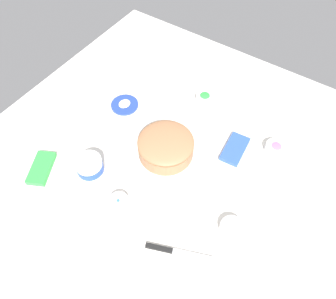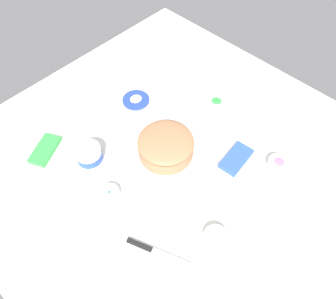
{
  "view_description": "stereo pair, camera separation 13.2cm",
  "coord_description": "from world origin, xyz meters",
  "px_view_note": "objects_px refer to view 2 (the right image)",
  "views": [
    {
      "loc": [
        0.64,
        0.42,
        1.12
      ],
      "look_at": [
        0.0,
        -0.0,
        0.04
      ],
      "focal_mm": 34.53,
      "sensor_mm": 36.0,
      "label": 1
    },
    {
      "loc": [
        0.55,
        0.52,
        1.12
      ],
      "look_at": [
        0.0,
        -0.0,
        0.04
      ],
      "focal_mm": 34.53,
      "sensor_mm": 36.0,
      "label": 2
    }
  ],
  "objects_px": {
    "sprinkle_bowl_blue": "(110,194)",
    "candy_box_lower": "(45,150)",
    "frosting_tub_lid": "(136,100)",
    "sprinkle_bowl_green": "(216,103)",
    "candy_box_upper": "(236,159)",
    "frosted_cake": "(166,147)",
    "frosting_tub": "(89,155)",
    "sprinkle_bowl_pink": "(278,164)",
    "sprinkle_bowl_yellow": "(216,238)",
    "spreading_knife": "(152,250)"
  },
  "relations": [
    {
      "from": "sprinkle_bowl_pink",
      "to": "candy_box_lower",
      "type": "bearing_deg",
      "value": -50.7
    },
    {
      "from": "spreading_knife",
      "to": "frosting_tub",
      "type": "bearing_deg",
      "value": -101.01
    },
    {
      "from": "sprinkle_bowl_blue",
      "to": "sprinkle_bowl_pink",
      "type": "bearing_deg",
      "value": 145.13
    },
    {
      "from": "frosting_tub_lid",
      "to": "sprinkle_bowl_blue",
      "type": "xyz_separation_m",
      "value": [
        0.41,
        0.3,
        0.01
      ]
    },
    {
      "from": "spreading_knife",
      "to": "sprinkle_bowl_blue",
      "type": "relative_size",
      "value": 2.98
    },
    {
      "from": "frosting_tub_lid",
      "to": "sprinkle_bowl_pink",
      "type": "xyz_separation_m",
      "value": [
        -0.15,
        0.69,
        0.01
      ]
    },
    {
      "from": "sprinkle_bowl_green",
      "to": "candy_box_lower",
      "type": "height_order",
      "value": "sprinkle_bowl_green"
    },
    {
      "from": "sprinkle_bowl_yellow",
      "to": "candy_box_lower",
      "type": "relative_size",
      "value": 0.59
    },
    {
      "from": "frosting_tub",
      "to": "candy_box_upper",
      "type": "distance_m",
      "value": 0.6
    },
    {
      "from": "spreading_knife",
      "to": "sprinkle_bowl_yellow",
      "type": "relative_size",
      "value": 2.56
    },
    {
      "from": "frosting_tub_lid",
      "to": "candy_box_upper",
      "type": "xyz_separation_m",
      "value": [
        -0.06,
        0.55,
        0.0
      ]
    },
    {
      "from": "sprinkle_bowl_green",
      "to": "candy_box_lower",
      "type": "bearing_deg",
      "value": -26.76
    },
    {
      "from": "candy_box_lower",
      "to": "candy_box_upper",
      "type": "xyz_separation_m",
      "value": [
        -0.52,
        0.61,
        -0.0
      ]
    },
    {
      "from": "sprinkle_bowl_yellow",
      "to": "sprinkle_bowl_blue",
      "type": "bearing_deg",
      "value": -70.14
    },
    {
      "from": "frosting_tub_lid",
      "to": "sprinkle_bowl_blue",
      "type": "bearing_deg",
      "value": 35.84
    },
    {
      "from": "frosted_cake",
      "to": "sprinkle_bowl_green",
      "type": "height_order",
      "value": "frosted_cake"
    },
    {
      "from": "sprinkle_bowl_green",
      "to": "sprinkle_bowl_yellow",
      "type": "xyz_separation_m",
      "value": [
        0.5,
        0.4,
        -0.0
      ]
    },
    {
      "from": "frosting_tub",
      "to": "candy_box_upper",
      "type": "height_order",
      "value": "frosting_tub"
    },
    {
      "from": "frosting_tub_lid",
      "to": "spreading_knife",
      "type": "xyz_separation_m",
      "value": [
        0.45,
        0.56,
        -0.0
      ]
    },
    {
      "from": "frosted_cake",
      "to": "frosting_tub_lid",
      "type": "relative_size",
      "value": 2.07
    },
    {
      "from": "spreading_knife",
      "to": "candy_box_upper",
      "type": "bearing_deg",
      "value": -177.95
    },
    {
      "from": "frosting_tub",
      "to": "sprinkle_bowl_pink",
      "type": "height_order",
      "value": "frosting_tub"
    },
    {
      "from": "sprinkle_bowl_green",
      "to": "candy_box_upper",
      "type": "distance_m",
      "value": 0.31
    },
    {
      "from": "frosting_tub_lid",
      "to": "candy_box_upper",
      "type": "height_order",
      "value": "candy_box_upper"
    },
    {
      "from": "frosted_cake",
      "to": "candy_box_upper",
      "type": "relative_size",
      "value": 1.71
    },
    {
      "from": "candy_box_upper",
      "to": "frosted_cake",
      "type": "bearing_deg",
      "value": -57.4
    },
    {
      "from": "frosted_cake",
      "to": "sprinkle_bowl_yellow",
      "type": "height_order",
      "value": "frosted_cake"
    },
    {
      "from": "sprinkle_bowl_pink",
      "to": "frosting_tub_lid",
      "type": "bearing_deg",
      "value": -77.88
    },
    {
      "from": "sprinkle_bowl_yellow",
      "to": "candy_box_upper",
      "type": "bearing_deg",
      "value": -154.94
    },
    {
      "from": "sprinkle_bowl_blue",
      "to": "candy_box_upper",
      "type": "xyz_separation_m",
      "value": [
        -0.47,
        0.25,
        -0.01
      ]
    },
    {
      "from": "sprinkle_bowl_yellow",
      "to": "frosting_tub_lid",
      "type": "bearing_deg",
      "value": -110.96
    },
    {
      "from": "frosting_tub",
      "to": "candy_box_lower",
      "type": "xyz_separation_m",
      "value": [
        0.1,
        -0.17,
        -0.03
      ]
    },
    {
      "from": "frosted_cake",
      "to": "candy_box_upper",
      "type": "xyz_separation_m",
      "value": [
        -0.18,
        0.23,
        -0.04
      ]
    },
    {
      "from": "sprinkle_bowl_blue",
      "to": "candy_box_lower",
      "type": "distance_m",
      "value": 0.36
    },
    {
      "from": "frosted_cake",
      "to": "spreading_knife",
      "type": "distance_m",
      "value": 0.41
    },
    {
      "from": "candy_box_lower",
      "to": "candy_box_upper",
      "type": "bearing_deg",
      "value": 103.91
    },
    {
      "from": "frosting_tub",
      "to": "sprinkle_bowl_blue",
      "type": "xyz_separation_m",
      "value": [
        0.05,
        0.18,
        -0.02
      ]
    },
    {
      "from": "spreading_knife",
      "to": "sprinkle_bowl_green",
      "type": "relative_size",
      "value": 2.8
    },
    {
      "from": "sprinkle_bowl_yellow",
      "to": "frosted_cake",
      "type": "bearing_deg",
      "value": -110.77
    },
    {
      "from": "spreading_knife",
      "to": "candy_box_lower",
      "type": "xyz_separation_m",
      "value": [
        0.02,
        -0.62,
        0.01
      ]
    },
    {
      "from": "frosting_tub",
      "to": "candy_box_upper",
      "type": "xyz_separation_m",
      "value": [
        -0.42,
        0.43,
        -0.03
      ]
    },
    {
      "from": "frosted_cake",
      "to": "sprinkle_bowl_pink",
      "type": "height_order",
      "value": "frosted_cake"
    },
    {
      "from": "sprinkle_bowl_pink",
      "to": "sprinkle_bowl_blue",
      "type": "height_order",
      "value": "sprinkle_bowl_pink"
    },
    {
      "from": "candy_box_lower",
      "to": "sprinkle_bowl_pink",
      "type": "bearing_deg",
      "value": 102.53
    },
    {
      "from": "sprinkle_bowl_blue",
      "to": "candy_box_lower",
      "type": "height_order",
      "value": "sprinkle_bowl_blue"
    },
    {
      "from": "frosting_tub_lid",
      "to": "sprinkle_bowl_green",
      "type": "bearing_deg",
      "value": 129.02
    },
    {
      "from": "sprinkle_bowl_pink",
      "to": "candy_box_upper",
      "type": "distance_m",
      "value": 0.17
    },
    {
      "from": "frosted_cake",
      "to": "sprinkle_bowl_pink",
      "type": "xyz_separation_m",
      "value": [
        -0.27,
        0.37,
        -0.03
      ]
    },
    {
      "from": "sprinkle_bowl_yellow",
      "to": "candy_box_lower",
      "type": "bearing_deg",
      "value": -75.4
    },
    {
      "from": "frosting_tub",
      "to": "candy_box_lower",
      "type": "bearing_deg",
      "value": -59.24
    }
  ]
}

